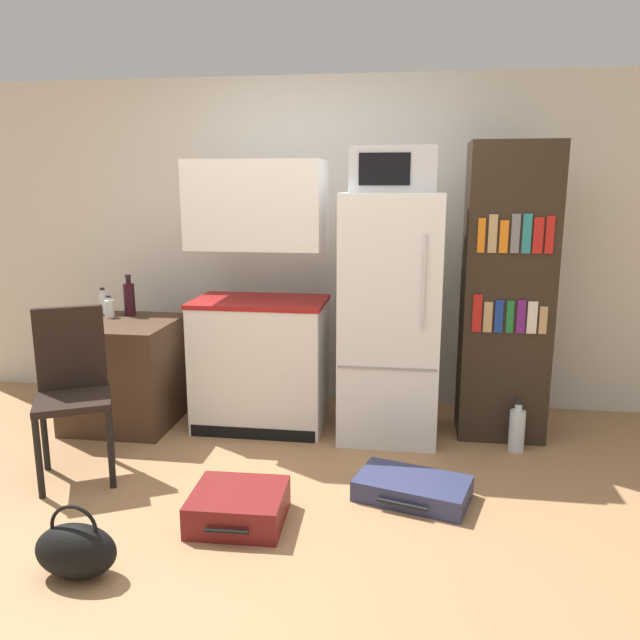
# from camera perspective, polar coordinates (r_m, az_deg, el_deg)

# --- Properties ---
(ground_plane) EXTENTS (24.00, 24.00, 0.00)m
(ground_plane) POSITION_cam_1_polar(r_m,az_deg,el_deg) (3.24, -5.20, -18.39)
(ground_plane) COLOR #A3754C
(wall_back) EXTENTS (6.40, 0.10, 2.42)m
(wall_back) POSITION_cam_1_polar(r_m,az_deg,el_deg) (4.75, 2.51, 6.95)
(wall_back) COLOR beige
(wall_back) RESTS_ON ground_plane
(side_table) EXTENTS (0.70, 0.72, 0.73)m
(side_table) POSITION_cam_1_polar(r_m,az_deg,el_deg) (4.59, -17.37, -4.58)
(side_table) COLOR #422D1E
(side_table) RESTS_ON ground_plane
(kitchen_hutch) EXTENTS (0.89, 0.56, 1.81)m
(kitchen_hutch) POSITION_cam_1_polar(r_m,az_deg,el_deg) (4.24, -5.54, 0.96)
(kitchen_hutch) COLOR white
(kitchen_hutch) RESTS_ON ground_plane
(refrigerator) EXTENTS (0.63, 0.63, 1.60)m
(refrigerator) POSITION_cam_1_polar(r_m,az_deg,el_deg) (4.10, 6.40, 0.23)
(refrigerator) COLOR white
(refrigerator) RESTS_ON ground_plane
(microwave) EXTENTS (0.53, 0.39, 0.28)m
(microwave) POSITION_cam_1_polar(r_m,az_deg,el_deg) (4.01, 6.72, 13.49)
(microwave) COLOR #B7B7BC
(microwave) RESTS_ON refrigerator
(bookshelf) EXTENTS (0.55, 0.40, 1.91)m
(bookshelf) POSITION_cam_1_polar(r_m,az_deg,el_deg) (4.22, 16.67, 2.30)
(bookshelf) COLOR #2D2319
(bookshelf) RESTS_ON ground_plane
(bottle_clear_short) EXTENTS (0.06, 0.06, 0.19)m
(bottle_clear_short) POSITION_cam_1_polar(r_m,az_deg,el_deg) (4.80, -19.21, 1.48)
(bottle_clear_short) COLOR silver
(bottle_clear_short) RESTS_ON side_table
(bottle_wine_dark) EXTENTS (0.08, 0.08, 0.30)m
(bottle_wine_dark) POSITION_cam_1_polar(r_m,az_deg,el_deg) (4.67, -17.03, 1.90)
(bottle_wine_dark) COLOR black
(bottle_wine_dark) RESTS_ON side_table
(bottle_milk_white) EXTENTS (0.07, 0.07, 0.16)m
(bottle_milk_white) POSITION_cam_1_polar(r_m,az_deg,el_deg) (4.67, -18.71, 1.03)
(bottle_milk_white) COLOR white
(bottle_milk_white) RESTS_ON side_table
(bowl) EXTENTS (0.17, 0.17, 0.05)m
(bowl) POSITION_cam_1_polar(r_m,az_deg,el_deg) (4.42, -21.85, -0.37)
(bowl) COLOR silver
(bowl) RESTS_ON side_table
(chair) EXTENTS (0.54, 0.54, 0.97)m
(chair) POSITION_cam_1_polar(r_m,az_deg,el_deg) (3.83, -21.72, -4.98)
(chair) COLOR black
(chair) RESTS_ON ground_plane
(suitcase_large_flat) EXTENTS (0.47, 0.46, 0.16)m
(suitcase_large_flat) POSITION_cam_1_polar(r_m,az_deg,el_deg) (3.27, -7.47, -16.56)
(suitcase_large_flat) COLOR maroon
(suitcase_large_flat) RESTS_ON ground_plane
(suitcase_small_flat) EXTENTS (0.66, 0.49, 0.11)m
(suitcase_small_flat) POSITION_cam_1_polar(r_m,az_deg,el_deg) (3.50, 8.45, -14.99)
(suitcase_small_flat) COLOR navy
(suitcase_small_flat) RESTS_ON ground_plane
(handbag) EXTENTS (0.36, 0.20, 0.33)m
(handbag) POSITION_cam_1_polar(r_m,az_deg,el_deg) (3.02, -21.42, -18.99)
(handbag) COLOR black
(handbag) RESTS_ON ground_plane
(water_bottle_front) EXTENTS (0.10, 0.10, 0.34)m
(water_bottle_front) POSITION_cam_1_polar(r_m,az_deg,el_deg) (4.18, 17.56, -9.48)
(water_bottle_front) COLOR silver
(water_bottle_front) RESTS_ON ground_plane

